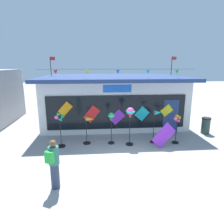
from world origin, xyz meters
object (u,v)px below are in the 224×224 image
object	(u,v)px
kite_shop_building	(113,98)
wind_spinner_right	(157,119)
person_near_camera	(54,163)
wind_spinner_center_right	(130,115)
display_kite_on_ground	(164,135)
wind_spinner_center_left	(111,121)
wind_spinner_far_left	(60,125)
wind_spinner_left	(89,127)
wind_spinner_far_right	(177,124)
trash_bin	(206,125)

from	to	relation	value
kite_shop_building	wind_spinner_right	world-z (taller)	kite_shop_building
wind_spinner_right	person_near_camera	distance (m)	5.78
kite_shop_building	wind_spinner_center_right	size ratio (longest dim) A/B	4.76
display_kite_on_ground	wind_spinner_center_left	bearing A→B (deg)	163.51
kite_shop_building	wind_spinner_far_left	bearing A→B (deg)	-123.42
wind_spinner_left	wind_spinner_center_right	xyz separation A→B (m)	(2.06, -0.33, 0.63)
wind_spinner_right	display_kite_on_ground	bearing A→B (deg)	-77.31
wind_spinner_center_right	display_kite_on_ground	distance (m)	1.90
wind_spinner_far_left	wind_spinner_left	bearing A→B (deg)	12.52
wind_spinner_far_left	display_kite_on_ground	size ratio (longest dim) A/B	1.53
wind_spinner_left	wind_spinner_far_right	bearing A→B (deg)	-4.44
wind_spinner_far_left	wind_spinner_right	size ratio (longest dim) A/B	1.02
wind_spinner_left	display_kite_on_ground	bearing A→B (deg)	-12.65
wind_spinner_far_right	person_near_camera	distance (m)	6.45
wind_spinner_center_right	trash_bin	world-z (taller)	wind_spinner_center_right
wind_spinner_center_left	person_near_camera	size ratio (longest dim) A/B	0.98
trash_bin	display_kite_on_ground	bearing A→B (deg)	-150.35
wind_spinner_center_left	person_near_camera	world-z (taller)	person_near_camera
wind_spinner_far_left	trash_bin	distance (m)	8.36
wind_spinner_far_right	trash_bin	world-z (taller)	wind_spinner_far_right
trash_bin	display_kite_on_ground	distance (m)	3.68
wind_spinner_right	person_near_camera	bearing A→B (deg)	-141.44
wind_spinner_far_left	wind_spinner_left	xyz separation A→B (m)	(1.38, 0.31, -0.23)
wind_spinner_far_left	wind_spinner_center_right	world-z (taller)	wind_spinner_center_right
wind_spinner_far_right	trash_bin	size ratio (longest dim) A/B	1.64
wind_spinner_far_right	person_near_camera	size ratio (longest dim) A/B	0.94
wind_spinner_center_left	person_near_camera	distance (m)	4.24
wind_spinner_left	wind_spinner_right	size ratio (longest dim) A/B	0.83
wind_spinner_center_right	person_near_camera	xyz separation A→B (m)	(-3.07, -3.39, -0.66)
wind_spinner_center_right	wind_spinner_far_right	xyz separation A→B (m)	(2.42, -0.02, -0.48)
display_kite_on_ground	trash_bin	bearing A→B (deg)	29.65
kite_shop_building	person_near_camera	distance (m)	8.36
wind_spinner_far_left	display_kite_on_ground	distance (m)	5.08
wind_spinner_left	wind_spinner_center_right	bearing A→B (deg)	-9.12
wind_spinner_far_left	wind_spinner_right	xyz separation A→B (m)	(4.87, 0.19, 0.12)
wind_spinner_right	person_near_camera	world-z (taller)	wind_spinner_right
wind_spinner_far_left	wind_spinner_center_right	xyz separation A→B (m)	(3.44, -0.02, 0.40)
wind_spinner_left	wind_spinner_far_right	xyz separation A→B (m)	(4.48, -0.35, 0.15)
wind_spinner_left	display_kite_on_ground	distance (m)	3.75
wind_spinner_center_right	person_near_camera	distance (m)	4.62
kite_shop_building	wind_spinner_far_left	xyz separation A→B (m)	(-2.97, -4.50, -0.50)
wind_spinner_center_left	display_kite_on_ground	xyz separation A→B (m)	(2.51, -0.74, -0.58)
wind_spinner_center_left	wind_spinner_far_right	xyz separation A→B (m)	(3.34, -0.27, -0.14)
wind_spinner_center_right	trash_bin	size ratio (longest dim) A/B	2.02
person_near_camera	display_kite_on_ground	world-z (taller)	person_near_camera
wind_spinner_far_right	display_kite_on_ground	world-z (taller)	wind_spinner_far_right
trash_bin	kite_shop_building	bearing A→B (deg)	148.73
wind_spinner_far_right	wind_spinner_left	bearing A→B (deg)	175.56
wind_spinner_left	person_near_camera	distance (m)	3.85
display_kite_on_ground	wind_spinner_far_left	bearing A→B (deg)	174.19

